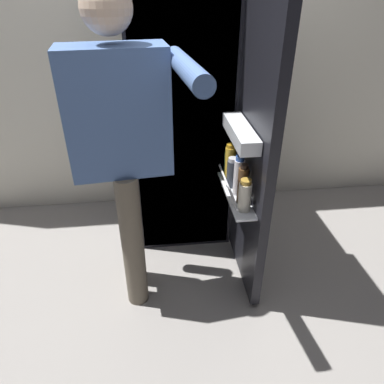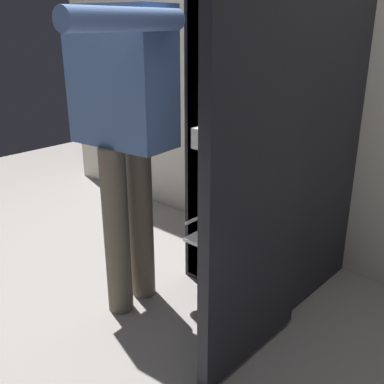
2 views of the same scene
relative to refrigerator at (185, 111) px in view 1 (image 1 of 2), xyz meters
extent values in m
plane|color=gray|center=(-0.03, -0.52, -0.89)|extent=(6.70, 6.70, 0.00)
cube|color=silver|center=(-0.03, 0.43, 0.43)|extent=(4.40, 0.10, 2.66)
cube|color=black|center=(-0.03, 0.05, 0.00)|extent=(0.62, 0.65, 1.79)
cube|color=white|center=(-0.03, -0.27, 0.00)|extent=(0.58, 0.01, 1.75)
cube|color=white|center=(-0.03, -0.22, 0.12)|extent=(0.54, 0.09, 0.01)
cube|color=black|center=(0.31, -0.58, 0.00)|extent=(0.05, 0.60, 1.74)
cube|color=white|center=(0.23, -0.58, -0.30)|extent=(0.11, 0.51, 0.01)
cylinder|color=silver|center=(0.18, -0.58, -0.24)|extent=(0.01, 0.49, 0.01)
cube|color=white|center=(0.23, -0.58, 0.07)|extent=(0.10, 0.44, 0.07)
cylinder|color=gold|center=(0.23, -0.41, -0.19)|extent=(0.06, 0.06, 0.20)
cylinder|color=#BC8419|center=(0.23, -0.41, -0.08)|extent=(0.05, 0.05, 0.02)
cylinder|color=white|center=(0.24, -0.58, -0.19)|extent=(0.06, 0.06, 0.21)
cylinder|color=#335BB2|center=(0.24, -0.58, -0.08)|extent=(0.05, 0.05, 0.03)
cylinder|color=brown|center=(0.24, -0.67, -0.19)|extent=(0.06, 0.06, 0.20)
cylinder|color=black|center=(0.24, -0.67, -0.08)|extent=(0.04, 0.04, 0.02)
cylinder|color=#EDE5CC|center=(0.23, -0.74, -0.22)|extent=(0.07, 0.07, 0.15)
cylinder|color=#B78933|center=(0.23, -0.74, -0.13)|extent=(0.05, 0.05, 0.02)
cylinder|color=#333842|center=(0.22, -0.49, -0.21)|extent=(0.06, 0.06, 0.16)
cylinder|color=silver|center=(0.22, -0.49, -0.12)|extent=(0.05, 0.05, 0.02)
cylinder|color=green|center=(0.23, -0.36, -0.22)|extent=(0.06, 0.06, 0.15)
cylinder|color=#195B28|center=(0.23, -0.36, -0.13)|extent=(0.05, 0.05, 0.02)
cylinder|color=#665B4C|center=(-0.37, -0.56, -0.49)|extent=(0.12, 0.12, 0.82)
cylinder|color=#665B4C|center=(-0.35, -0.72, -0.49)|extent=(0.12, 0.12, 0.82)
cube|color=#4C6BA3|center=(-0.36, -0.64, 0.21)|extent=(0.49, 0.27, 0.58)
sphere|color=beige|center=(-0.36, -0.64, 0.64)|extent=(0.21, 0.21, 0.21)
cylinder|color=#4C6BA3|center=(-0.39, -0.41, 0.19)|extent=(0.08, 0.08, 0.54)
cylinder|color=#4C6BA3|center=(-0.07, -0.84, 0.44)|extent=(0.14, 0.55, 0.08)
camera|label=1|loc=(-0.20, -2.22, 0.73)|focal=32.94mm
camera|label=2|loc=(1.19, -1.89, 0.43)|focal=42.44mm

